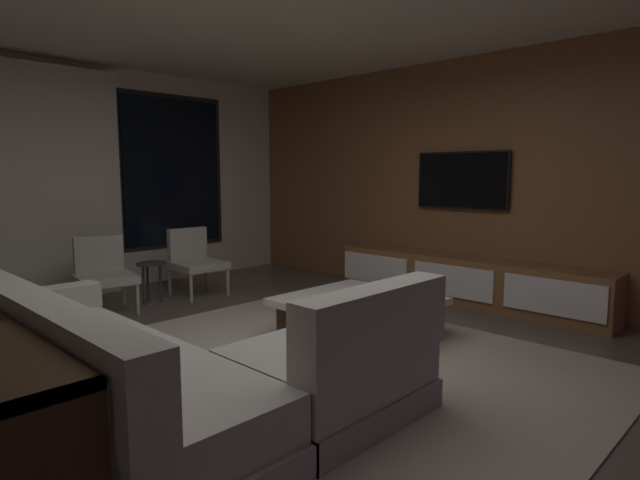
# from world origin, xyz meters

# --- Properties ---
(floor) EXTENTS (9.20, 9.20, 0.00)m
(floor) POSITION_xyz_m (0.00, 0.00, 0.00)
(floor) COLOR #564C44
(back_wall_with_window) EXTENTS (6.60, 0.30, 2.70)m
(back_wall_with_window) POSITION_xyz_m (-0.06, 3.62, 1.34)
(back_wall_with_window) COLOR beige
(back_wall_with_window) RESTS_ON floor
(media_wall) EXTENTS (0.12, 7.80, 2.70)m
(media_wall) POSITION_xyz_m (3.06, 0.00, 1.35)
(media_wall) COLOR brown
(media_wall) RESTS_ON floor
(area_rug) EXTENTS (3.20, 3.80, 0.01)m
(area_rug) POSITION_xyz_m (0.35, -0.10, 0.01)
(area_rug) COLOR #ADA391
(area_rug) RESTS_ON floor
(sectional_couch) EXTENTS (1.98, 2.50, 0.82)m
(sectional_couch) POSITION_xyz_m (-0.93, -0.08, 0.29)
(sectional_couch) COLOR gray
(sectional_couch) RESTS_ON floor
(coffee_table) EXTENTS (1.16, 1.16, 0.36)m
(coffee_table) POSITION_xyz_m (1.03, 0.14, 0.19)
(coffee_table) COLOR #362212
(coffee_table) RESTS_ON floor
(book_stack_on_coffee_table) EXTENTS (0.25, 0.16, 0.06)m
(book_stack_on_coffee_table) POSITION_xyz_m (0.87, 0.09, 0.39)
(book_stack_on_coffee_table) COLOR #375639
(book_stack_on_coffee_table) RESTS_ON coffee_table
(accent_chair_near_window) EXTENTS (0.57, 0.59, 0.78)m
(accent_chair_near_window) POSITION_xyz_m (0.98, 2.61, 0.43)
(accent_chair_near_window) COLOR #B2ADA0
(accent_chair_near_window) RESTS_ON floor
(accent_chair_by_curtain) EXTENTS (0.63, 0.65, 0.78)m
(accent_chair_by_curtain) POSITION_xyz_m (-0.11, 2.60, 0.43)
(accent_chair_by_curtain) COLOR #B2ADA0
(accent_chair_by_curtain) RESTS_ON floor
(side_stool) EXTENTS (0.32, 0.32, 0.46)m
(side_stool) POSITION_xyz_m (0.40, 2.56, 0.37)
(side_stool) COLOR #333338
(side_stool) RESTS_ON floor
(media_console) EXTENTS (0.46, 3.10, 0.52)m
(media_console) POSITION_xyz_m (2.77, 0.05, 0.25)
(media_console) COLOR brown
(media_console) RESTS_ON floor
(mounted_tv) EXTENTS (0.05, 1.10, 0.64)m
(mounted_tv) POSITION_xyz_m (2.95, 0.25, 1.35)
(mounted_tv) COLOR black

